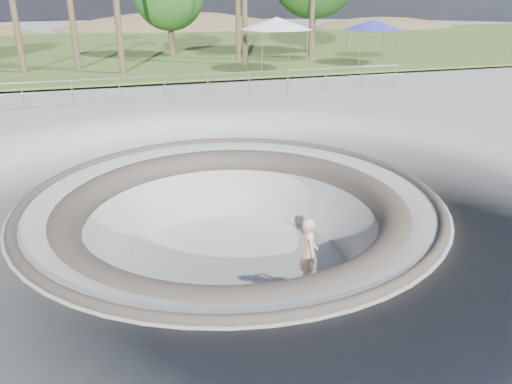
{
  "coord_description": "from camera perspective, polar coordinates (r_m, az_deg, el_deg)",
  "views": [
    {
      "loc": [
        -2.81,
        -11.07,
        4.75
      ],
      "look_at": [
        0.75,
        0.38,
        -0.1
      ],
      "focal_mm": 35.0,
      "sensor_mm": 36.0,
      "label": 1
    }
  ],
  "objects": [
    {
      "name": "canopy_white",
      "position": [
        31.53,
        2.37,
        18.69
      ],
      "size": [
        6.0,
        6.0,
        3.03
      ],
      "color": "gray",
      "rests_on": "ground"
    },
    {
      "name": "distant_hills",
      "position": [
        69.56,
        -11.83,
        11.81
      ],
      "size": [
        103.2,
        45.0,
        28.6
      ],
      "color": "brown",
      "rests_on": "ground"
    },
    {
      "name": "skateboard",
      "position": [
        12.28,
        5.92,
        -10.5
      ],
      "size": [
        0.89,
        0.57,
        0.09
      ],
      "color": "brown",
      "rests_on": "ground"
    },
    {
      "name": "ground",
      "position": [
        12.37,
        -2.8,
        -0.59
      ],
      "size": [
        180.0,
        180.0,
        0.0
      ],
      "primitive_type": "plane",
      "color": "#A0A09B",
      "rests_on": "ground"
    },
    {
      "name": "canopy_blue",
      "position": [
        35.08,
        13.28,
        18.07
      ],
      "size": [
        5.37,
        5.37,
        2.74
      ],
      "color": "gray",
      "rests_on": "ground"
    },
    {
      "name": "grass_strip",
      "position": [
        45.39,
        -14.16,
        15.65
      ],
      "size": [
        180.0,
        36.0,
        0.12
      ],
      "color": "#445E25",
      "rests_on": "ground"
    },
    {
      "name": "skate_bowl",
      "position": [
        13.18,
        -2.66,
        -7.95
      ],
      "size": [
        14.0,
        14.0,
        4.1
      ],
      "color": "#A0A09B",
      "rests_on": "ground"
    },
    {
      "name": "safety_railing",
      "position": [
        23.59,
        -10.39,
        11.75
      ],
      "size": [
        25.0,
        0.06,
        1.03
      ],
      "color": "gray",
      "rests_on": "ground"
    },
    {
      "name": "skater",
      "position": [
        11.83,
        6.09,
        -6.88
      ],
      "size": [
        0.53,
        0.7,
        1.73
      ],
      "primitive_type": "imported",
      "rotation": [
        0.0,
        0.0,
        1.37
      ],
      "color": "#EDB199",
      "rests_on": "skateboard"
    }
  ]
}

